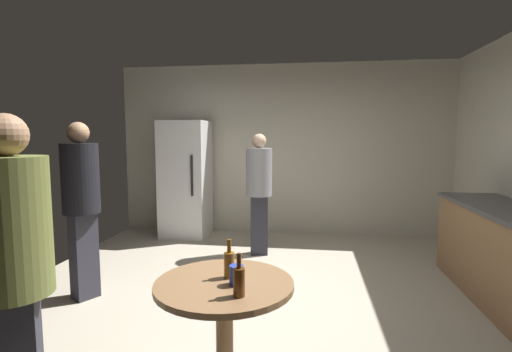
% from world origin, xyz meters
% --- Properties ---
extents(ground_plane, '(5.20, 5.20, 0.10)m').
position_xyz_m(ground_plane, '(0.00, 0.00, -0.05)').
color(ground_plane, '#B2A893').
extents(wall_back, '(5.32, 0.06, 2.70)m').
position_xyz_m(wall_back, '(0.00, 2.63, 1.35)').
color(wall_back, beige).
rests_on(wall_back, ground_plane).
extents(refrigerator, '(0.70, 0.68, 1.80)m').
position_xyz_m(refrigerator, '(-1.48, 2.20, 0.90)').
color(refrigerator, white).
rests_on(refrigerator, ground_plane).
extents(kitchen_counter, '(0.64, 2.09, 0.90)m').
position_xyz_m(kitchen_counter, '(2.28, 0.23, 0.45)').
color(kitchen_counter, olive).
rests_on(kitchen_counter, ground_plane).
extents(foreground_table, '(0.80, 0.80, 0.73)m').
position_xyz_m(foreground_table, '(-0.04, -1.42, 0.63)').
color(foreground_table, olive).
rests_on(foreground_table, ground_plane).
extents(beer_bottle_amber, '(0.06, 0.06, 0.23)m').
position_xyz_m(beer_bottle_amber, '(-0.02, -1.36, 0.82)').
color(beer_bottle_amber, '#8C5919').
rests_on(beer_bottle_amber, foreground_table).
extents(beer_bottle_brown, '(0.06, 0.06, 0.23)m').
position_xyz_m(beer_bottle_brown, '(0.09, -1.61, 0.82)').
color(beer_bottle_brown, '#593314').
rests_on(beer_bottle_brown, foreground_table).
extents(plastic_cup_blue, '(0.08, 0.08, 0.11)m').
position_xyz_m(plastic_cup_blue, '(0.04, -1.45, 0.79)').
color(plastic_cup_blue, blue).
rests_on(plastic_cup_blue, foreground_table).
extents(person_in_black_shirt, '(0.46, 0.46, 1.70)m').
position_xyz_m(person_in_black_shirt, '(-1.70, -0.19, 0.99)').
color(person_in_black_shirt, '#2D2D38').
rests_on(person_in_black_shirt, ground_plane).
extents(person_in_olive_shirt, '(0.47, 0.47, 1.67)m').
position_xyz_m(person_in_olive_shirt, '(-0.92, -1.93, 0.98)').
color(person_in_olive_shirt, '#2D2D38').
rests_on(person_in_olive_shirt, ground_plane).
extents(person_in_gray_shirt, '(0.40, 0.40, 1.60)m').
position_xyz_m(person_in_gray_shirt, '(-0.22, 1.41, 0.93)').
color(person_in_gray_shirt, '#2D2D38').
rests_on(person_in_gray_shirt, ground_plane).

